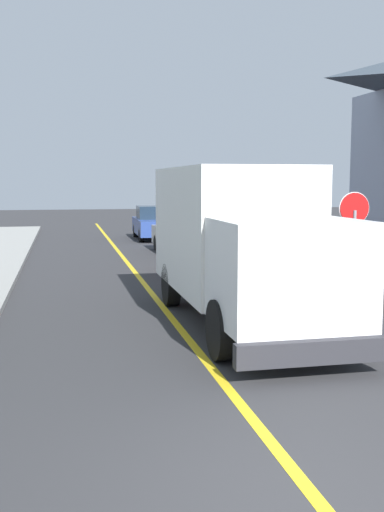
# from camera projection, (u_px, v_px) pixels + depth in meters

# --- Properties ---
(ground_plane) EXTENTS (120.00, 120.00, 0.00)m
(ground_plane) POSITION_uv_depth(u_px,v_px,m) (324.00, 509.00, 5.47)
(ground_plane) COLOR #303033
(centre_line_yellow) EXTENTS (0.16, 56.00, 0.01)m
(centre_line_yellow) POSITION_uv_depth(u_px,v_px,m) (157.00, 299.00, 15.18)
(centre_line_yellow) COLOR gold
(centre_line_yellow) RESTS_ON ground
(box_truck) EXTENTS (2.46, 7.20, 3.20)m
(box_truck) POSITION_uv_depth(u_px,v_px,m) (239.00, 237.00, 12.53)
(box_truck) COLOR silver
(box_truck) RESTS_ON ground
(parked_car_near) EXTENTS (1.86, 4.42, 1.67)m
(parked_car_near) POSITION_uv_depth(u_px,v_px,m) (216.00, 249.00, 19.33)
(parked_car_near) COLOR maroon
(parked_car_near) RESTS_ON ground
(parked_car_mid) EXTENTS (1.89, 4.44, 1.67)m
(parked_car_mid) POSITION_uv_depth(u_px,v_px,m) (182.00, 234.00, 24.77)
(parked_car_mid) COLOR #B7B7BC
(parked_car_mid) RESTS_ON ground
(parked_car_far) EXTENTS (1.88, 4.43, 1.67)m
(parked_car_far) POSITION_uv_depth(u_px,v_px,m) (154.00, 223.00, 30.92)
(parked_car_far) COLOR #2D4793
(parked_car_far) RESTS_ON ground
(stop_sign) EXTENTS (0.80, 0.10, 2.65)m
(stop_sign) POSITION_uv_depth(u_px,v_px,m) (354.00, 224.00, 15.07)
(stop_sign) COLOR gray
(stop_sign) RESTS_ON ground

